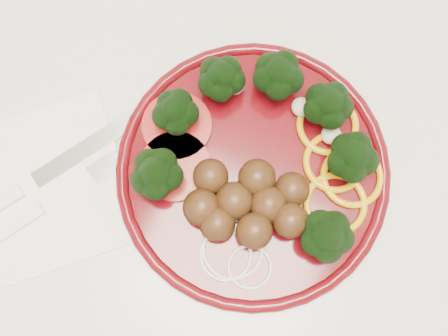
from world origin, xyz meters
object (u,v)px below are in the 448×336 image
at_px(napkin, 43,189).
at_px(plate, 256,163).
at_px(knife, 16,193).
at_px(fork, 27,218).

bearing_deg(napkin, plate, 29.43).
xyz_separation_m(plate, napkin, (-0.20, -0.11, -0.02)).
xyz_separation_m(plate, knife, (-0.23, -0.13, -0.01)).
bearing_deg(fork, plate, -21.19).
height_order(knife, fork, knife).
bearing_deg(napkin, fork, -88.99).
bearing_deg(plate, knife, -149.97).
bearing_deg(knife, plate, -27.67).
bearing_deg(knife, fork, -97.00).
bearing_deg(knife, napkin, -22.66).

